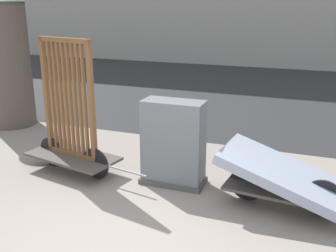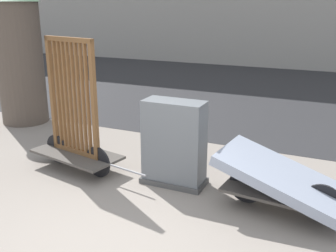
{
  "view_description": "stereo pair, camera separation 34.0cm",
  "coord_description": "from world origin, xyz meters",
  "px_view_note": "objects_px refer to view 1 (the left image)",
  "views": [
    {
      "loc": [
        1.88,
        -3.19,
        2.62
      ],
      "look_at": [
        0.0,
        1.74,
        0.96
      ],
      "focal_mm": 42.0,
      "sensor_mm": 36.0,
      "label": 1
    },
    {
      "loc": [
        2.19,
        -3.06,
        2.62
      ],
      "look_at": [
        0.0,
        1.74,
        0.96
      ],
      "focal_mm": 42.0,
      "sensor_mm": 36.0,
      "label": 2
    }
  ],
  "objects_px": {
    "bike_cart_with_mattress": "(285,178)",
    "utility_cabinet": "(173,146)",
    "advertising_column": "(6,59)",
    "bike_cart_with_bedframe": "(71,131)"
  },
  "relations": [
    {
      "from": "advertising_column",
      "to": "bike_cart_with_bedframe",
      "type": "bearing_deg",
      "value": -32.37
    },
    {
      "from": "bike_cart_with_mattress",
      "to": "utility_cabinet",
      "type": "xyz_separation_m",
      "value": [
        -1.63,
        0.19,
        0.17
      ]
    },
    {
      "from": "utility_cabinet",
      "to": "advertising_column",
      "type": "bearing_deg",
      "value": 160.44
    },
    {
      "from": "bike_cart_with_mattress",
      "to": "utility_cabinet",
      "type": "bearing_deg",
      "value": 179.16
    },
    {
      "from": "utility_cabinet",
      "to": "bike_cart_with_bedframe",
      "type": "bearing_deg",
      "value": -173.37
    },
    {
      "from": "bike_cart_with_mattress",
      "to": "advertising_column",
      "type": "xyz_separation_m",
      "value": [
        -6.05,
        1.76,
        1.04
      ]
    },
    {
      "from": "bike_cart_with_bedframe",
      "to": "utility_cabinet",
      "type": "height_order",
      "value": "bike_cart_with_bedframe"
    },
    {
      "from": "bike_cart_with_mattress",
      "to": "advertising_column",
      "type": "relative_size",
      "value": 0.81
    },
    {
      "from": "utility_cabinet",
      "to": "advertising_column",
      "type": "relative_size",
      "value": 0.44
    },
    {
      "from": "bike_cart_with_bedframe",
      "to": "advertising_column",
      "type": "distance_m",
      "value": 3.38
    }
  ]
}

